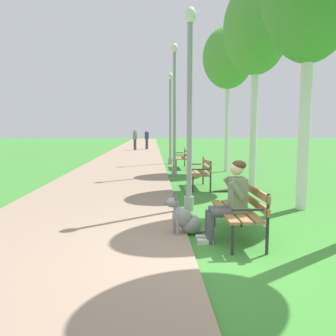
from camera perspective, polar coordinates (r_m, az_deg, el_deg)
ground_plane at (r=4.97m, az=8.93°, el=-13.91°), size 120.00×120.00×0.00m
paved_path at (r=28.64m, az=-5.26°, el=3.03°), size 3.79×60.00×0.04m
park_bench_near at (r=5.57m, az=11.97°, el=-6.24°), size 0.55×1.50×0.85m
park_bench_mid at (r=10.12m, az=5.34°, el=-0.43°), size 0.55×1.50×0.85m
park_bench_far at (r=15.17m, az=2.29°, el=1.88°), size 0.55×1.50×0.85m
person_seated_on_near_bench at (r=5.37m, az=10.18°, el=-4.83°), size 0.74×0.49×1.25m
dog_grey at (r=5.71m, az=2.89°, el=-8.38°), size 0.80×0.45×0.71m
lamp_post_near at (r=7.25m, az=3.55°, el=9.75°), size 0.24×0.24×4.13m
lamp_post_mid at (r=12.66m, az=1.05°, el=9.67°), size 0.24×0.24×4.71m
lamp_post_far at (r=16.89m, az=0.38°, el=8.27°), size 0.24×0.24×4.36m
birch_tree_third at (r=11.04m, az=14.24°, el=21.11°), size 1.88×1.84×5.90m
birch_tree_fourth at (r=14.42m, az=9.81°, el=17.30°), size 1.98×1.78×5.68m
pedestrian_distant at (r=27.69m, az=-5.44°, el=4.61°), size 0.32×0.22×1.65m
pedestrian_further_distant at (r=28.67m, az=-3.50°, el=4.69°), size 0.32×0.22×1.65m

